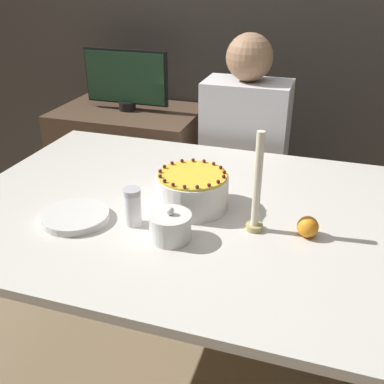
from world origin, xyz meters
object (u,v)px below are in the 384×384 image
at_px(cake, 192,191).
at_px(candle, 257,191).
at_px(tv_monitor, 126,79).
at_px(sugar_shaker, 133,207).
at_px(sugar_bowl, 170,226).
at_px(person_man_blue_shirt, 243,178).

xyz_separation_m(cake, candle, (0.23, -0.08, 0.07)).
bearing_deg(tv_monitor, candle, -49.94).
xyz_separation_m(sugar_shaker, tv_monitor, (-0.61, 1.24, 0.08)).
relative_size(cake, sugar_shaker, 1.95).
distance_m(sugar_bowl, tv_monitor, 1.49).
relative_size(sugar_bowl, tv_monitor, 0.25).
height_order(sugar_bowl, tv_monitor, tv_monitor).
xyz_separation_m(candle, person_man_blue_shirt, (-0.20, 0.84, -0.36)).
distance_m(candle, tv_monitor, 1.52).
bearing_deg(sugar_bowl, person_man_blue_shirt, 88.63).
xyz_separation_m(sugar_shaker, person_man_blue_shirt, (0.16, 0.92, -0.29)).
xyz_separation_m(person_man_blue_shirt, tv_monitor, (-0.77, 0.32, 0.37)).
relative_size(candle, person_man_blue_shirt, 0.26).
bearing_deg(cake, person_man_blue_shirt, 88.31).
height_order(sugar_shaker, person_man_blue_shirt, person_man_blue_shirt).
relative_size(candle, tv_monitor, 0.63).
bearing_deg(cake, candle, -18.91).
bearing_deg(sugar_shaker, candle, 12.83).
bearing_deg(person_man_blue_shirt, sugar_shaker, 79.99).
bearing_deg(tv_monitor, cake, -55.32).
bearing_deg(tv_monitor, sugar_shaker, -63.93).
bearing_deg(person_man_blue_shirt, cake, 88.31).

